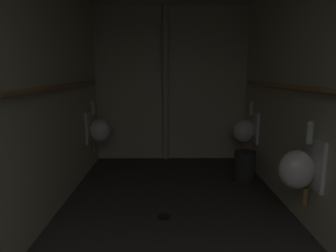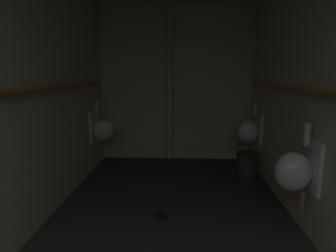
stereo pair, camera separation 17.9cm
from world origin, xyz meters
The scene contains 12 objects.
floor centered at (0.00, 2.26, -0.04)m, with size 2.53×4.63×0.08m, color #383330.
wall_left centered at (-1.23, 2.26, 1.21)m, with size 0.06×4.63×2.42m, color beige.
wall_right centered at (1.23, 2.26, 1.21)m, with size 0.06×4.63×2.42m, color beige.
wall_back centered at (0.00, 4.54, 1.21)m, with size 2.53×0.06×2.42m, color beige.
urinal_left_mid centered at (-1.06, 3.96, 0.60)m, with size 0.32×0.30×0.76m.
urinal_right_mid centered at (1.06, 2.25, 0.60)m, with size 0.32×0.30×0.76m.
urinal_right_far centered at (1.06, 3.92, 0.60)m, with size 0.32×0.30×0.76m.
supply_pipe_left centered at (-1.14, 2.24, 1.26)m, with size 0.06×3.90×0.06m.
supply_pipe_right centered at (1.14, 2.23, 1.26)m, with size 0.06×3.85×0.06m.
standpipe_back_wall centered at (-0.09, 4.43, 1.21)m, with size 0.09×0.09×2.37m, color beige.
floor_drain centered at (-0.10, 2.53, 0.00)m, with size 0.14×0.14×0.01m, color black.
waste_bin centered at (0.95, 3.50, 0.20)m, with size 0.27×0.27×0.40m, color #2D2D2D.
Camera 1 is at (-0.09, -0.09, 1.41)m, focal length 30.59 mm.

